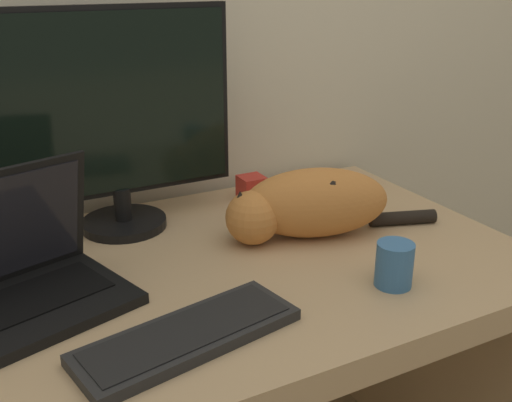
{
  "coord_description": "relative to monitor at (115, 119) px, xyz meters",
  "views": [
    {
      "loc": [
        -0.39,
        -0.61,
        1.31
      ],
      "look_at": [
        0.12,
        0.36,
        0.88
      ],
      "focal_mm": 42.0,
      "sensor_mm": 36.0,
      "label": 1
    }
  ],
  "objects": [
    {
      "name": "laptop",
      "position": [
        -0.24,
        -0.26,
        -0.21
      ],
      "size": [
        0.35,
        0.31,
        0.25
      ],
      "rotation": [
        0.0,
        0.0,
        0.3
      ],
      "color": "black",
      "rests_on": "desk"
    },
    {
      "name": "external_keyboard",
      "position": [
        -0.04,
        -0.5,
        -0.25
      ],
      "size": [
        0.39,
        0.2,
        0.02
      ],
      "rotation": [
        0.0,
        0.0,
        0.19
      ],
      "color": "black",
      "rests_on": "desk"
    },
    {
      "name": "small_toy",
      "position": [
        0.34,
        0.02,
        -0.22
      ],
      "size": [
        0.06,
        0.06,
        0.06
      ],
      "color": "red",
      "rests_on": "desk"
    },
    {
      "name": "cat",
      "position": [
        0.35,
        -0.24,
        -0.18
      ],
      "size": [
        0.5,
        0.24,
        0.16
      ],
      "rotation": [
        0.0,
        0.0,
        -0.32
      ],
      "color": "#C67A38",
      "rests_on": "desk"
    },
    {
      "name": "desk",
      "position": [
        0.07,
        -0.27,
        -0.42
      ],
      "size": [
        1.38,
        0.79,
        0.75
      ],
      "color": "tan",
      "rests_on": "ground_plane"
    },
    {
      "name": "coffee_mug",
      "position": [
        0.37,
        -0.51,
        -0.21
      ],
      "size": [
        0.07,
        0.07,
        0.09
      ],
      "color": "teal",
      "rests_on": "desk"
    },
    {
      "name": "monitor",
      "position": [
        0.0,
        0.0,
        0.0
      ],
      "size": [
        0.54,
        0.19,
        0.5
      ],
      "color": "black",
      "rests_on": "desk"
    }
  ]
}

